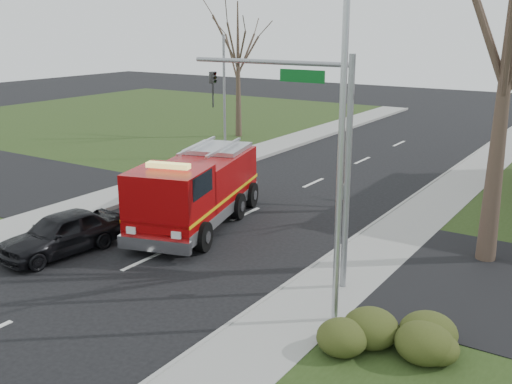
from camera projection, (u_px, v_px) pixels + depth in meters
The scene contains 11 objects.
ground at pixel (144, 261), 19.78m from camera, with size 120.00×120.00×0.00m, color black.
sidewalk_right at pixel (309, 305), 16.50m from camera, with size 2.40×80.00×0.15m, color #979792.
sidewalk_left at pixel (24, 226), 23.01m from camera, with size 2.40×80.00×0.15m, color #979792.
hedge_corner at pixel (395, 331), 14.09m from camera, with size 2.80×2.00×0.90m, color #2B3613.
bare_tree_near at pixel (511, 29), 17.62m from camera, with size 6.00×6.00×12.00m.
bare_tree_left at pixel (238, 55), 39.66m from camera, with size 4.50×4.50×9.00m.
traffic_signal_mast at pixel (307, 128), 16.98m from camera, with size 5.29×0.18×6.80m.
streetlight_pole at pixel (339, 153), 14.39m from camera, with size 1.48×0.16×8.40m.
utility_pole_far at pixel (224, 99), 33.70m from camera, with size 0.14×0.14×7.00m, color gray.
fire_engine at pixel (196, 192), 22.86m from camera, with size 4.55×7.89×3.01m.
parked_car_maroon at pixel (61, 233), 20.24m from camera, with size 1.71×4.25×1.45m, color black.
Camera 1 is at (13.17, -13.41, 7.55)m, focal length 42.00 mm.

